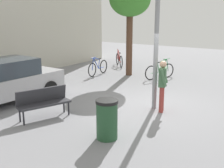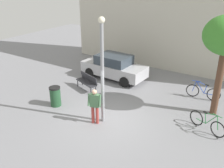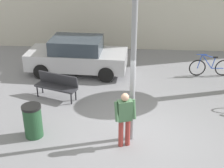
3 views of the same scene
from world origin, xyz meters
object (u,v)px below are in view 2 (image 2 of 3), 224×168
object	(u,v)px
lamppost	(102,67)
person_by_lamppost	(95,104)
bicycle_blue	(203,92)
parked_car_silver	(114,67)
trash_bin	(55,96)
bicycle_green	(207,123)
park_bench	(87,81)

from	to	relation	value
lamppost	person_by_lamppost	size ratio (longest dim) A/B	2.83
lamppost	person_by_lamppost	xyz separation A→B (m)	(-0.19, -0.36, -1.69)
bicycle_blue	parked_car_silver	xyz separation A→B (m)	(-5.64, -0.09, 0.39)
parked_car_silver	trash_bin	size ratio (longest dim) A/B	4.15
bicycle_green	person_by_lamppost	bearing A→B (deg)	-154.40
lamppost	bicycle_green	size ratio (longest dim) A/B	2.83
parked_car_silver	lamppost	bearing A→B (deg)	-62.94
bicycle_green	trash_bin	world-z (taller)	trash_bin
bicycle_blue	trash_bin	xyz separation A→B (m)	(-6.13, -4.90, 0.13)
parked_car_silver	bicycle_blue	bearing A→B (deg)	0.95
person_by_lamppost	parked_car_silver	bearing A→B (deg)	113.65
lamppost	parked_car_silver	world-z (taller)	lamppost
lamppost	trash_bin	world-z (taller)	lamppost
bicycle_blue	parked_car_silver	size ratio (longest dim) A/B	0.42
lamppost	parked_car_silver	bearing A→B (deg)	117.06
person_by_lamppost	bicycle_green	world-z (taller)	person_by_lamppost
lamppost	parked_car_silver	distance (m)	5.62
bicycle_green	parked_car_silver	size ratio (longest dim) A/B	0.39
bicycle_blue	lamppost	bearing A→B (deg)	-123.91
park_bench	trash_bin	distance (m)	2.47
bicycle_green	park_bench	bearing A→B (deg)	174.80
park_bench	bicycle_blue	world-z (taller)	bicycle_blue
person_by_lamppost	parked_car_silver	xyz separation A→B (m)	(-2.22, 5.07, -0.19)
bicycle_green	bicycle_blue	distance (m)	3.21
person_by_lamppost	parked_car_silver	size ratio (longest dim) A/B	0.39
bicycle_green	bicycle_blue	world-z (taller)	same
person_by_lamppost	trash_bin	bearing A→B (deg)	174.33
trash_bin	parked_car_silver	bearing A→B (deg)	84.24
trash_bin	bicycle_blue	bearing A→B (deg)	38.63
person_by_lamppost	park_bench	xyz separation A→B (m)	(-2.57, 2.74, -0.42)
lamppost	bicycle_blue	xyz separation A→B (m)	(3.23, 4.81, -2.27)
park_bench	bicycle_blue	size ratio (longest dim) A/B	0.92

